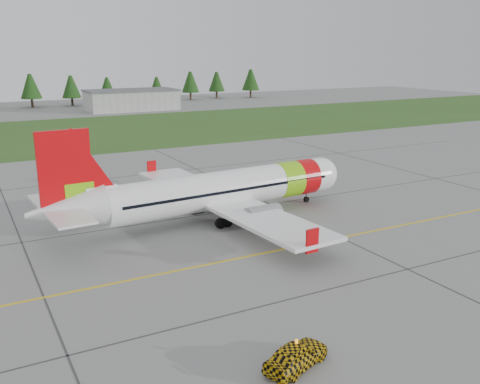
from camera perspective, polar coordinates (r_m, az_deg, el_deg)
ground at (r=36.66m, az=6.18°, el=-11.11°), size 320.00×320.00×0.00m
aircraft at (r=51.82m, az=-2.31°, el=0.16°), size 32.63×30.12×9.88m
follow_me_car at (r=28.46m, az=6.08°, el=-14.59°), size 1.88×2.03×4.11m
grass_strip at (r=111.81m, az=-18.28°, el=5.92°), size 320.00×50.00×0.03m
taxi_guideline at (r=42.90m, az=0.12°, el=-7.01°), size 120.00×0.25×0.02m
hangar_east at (r=152.12m, az=-11.49°, el=9.54°), size 24.00×12.00×5.20m
treeline at (r=166.47m, az=-21.98°, el=10.04°), size 160.00×8.00×10.00m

